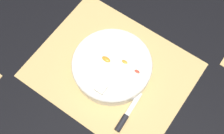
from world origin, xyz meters
TOP-DOWN VIEW (x-y plane):
  - ground_plane at (0.00, 0.00)m, footprint 6.00×6.00m
  - bamboo_mat_center at (-0.00, 0.00)m, footprint 0.50×0.40m
  - fruit_salad_bowl at (-0.00, 0.00)m, footprint 0.25×0.25m
  - paring_knife at (-0.13, 0.12)m, footprint 0.02×0.14m

SIDE VIEW (x-z plane):
  - ground_plane at x=0.00m, z-range 0.00..0.00m
  - bamboo_mat_center at x=0.00m, z-range 0.00..0.01m
  - paring_knife at x=-0.13m, z-range 0.01..0.02m
  - fruit_salad_bowl at x=0.00m, z-range 0.00..0.07m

